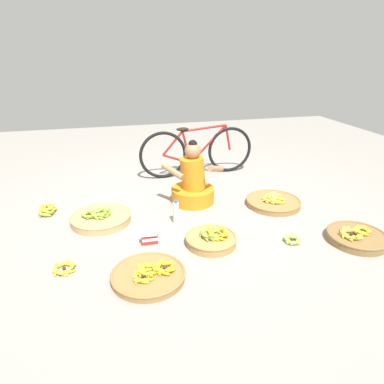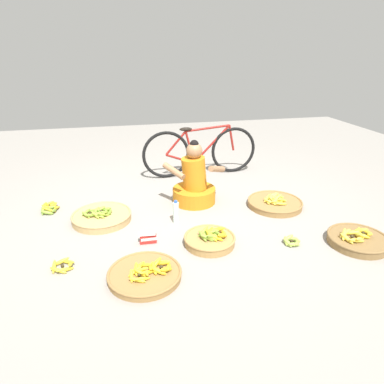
# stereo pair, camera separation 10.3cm
# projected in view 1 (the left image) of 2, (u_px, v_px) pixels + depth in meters

# --- Properties ---
(ground_plane) EXTENTS (10.00, 10.00, 0.00)m
(ground_plane) POSITION_uv_depth(u_px,v_px,m) (188.00, 213.00, 3.85)
(ground_plane) COLOR gray
(vendor_woman_front) EXTENTS (0.76, 0.52, 0.78)m
(vendor_woman_front) POSITION_uv_depth(u_px,v_px,m) (193.00, 183.00, 4.05)
(vendor_woman_front) COLOR orange
(vendor_woman_front) RESTS_ON ground
(bicycle_leaning) EXTENTS (1.70, 0.10, 0.73)m
(bicycle_leaning) POSITION_uv_depth(u_px,v_px,m) (197.00, 151.00, 4.91)
(bicycle_leaning) COLOR black
(bicycle_leaning) RESTS_ON ground
(banana_basket_mid_left) EXTENTS (0.50, 0.50, 0.17)m
(banana_basket_mid_left) POSITION_uv_depth(u_px,v_px,m) (211.00, 239.00, 3.23)
(banana_basket_mid_left) COLOR #A87F47
(banana_basket_mid_left) RESTS_ON ground
(banana_basket_back_left) EXTENTS (0.65, 0.65, 0.15)m
(banana_basket_back_left) POSITION_uv_depth(u_px,v_px,m) (273.00, 202.00, 4.04)
(banana_basket_back_left) COLOR olive
(banana_basket_back_left) RESTS_ON ground
(banana_basket_back_right) EXTENTS (0.65, 0.65, 0.16)m
(banana_basket_back_right) POSITION_uv_depth(u_px,v_px,m) (101.00, 218.00, 3.64)
(banana_basket_back_right) COLOR tan
(banana_basket_back_right) RESTS_ON ground
(banana_basket_mid_right) EXTENTS (0.57, 0.57, 0.16)m
(banana_basket_mid_right) POSITION_uv_depth(u_px,v_px,m) (357.00, 237.00, 3.28)
(banana_basket_mid_right) COLOR brown
(banana_basket_mid_right) RESTS_ON ground
(banana_basket_front_left) EXTENTS (0.61, 0.61, 0.13)m
(banana_basket_front_left) POSITION_uv_depth(u_px,v_px,m) (149.00, 275.00, 2.75)
(banana_basket_front_left) COLOR olive
(banana_basket_front_left) RESTS_ON ground
(loose_bananas_back_center) EXTENTS (0.18, 0.18, 0.09)m
(loose_bananas_back_center) POSITION_uv_depth(u_px,v_px,m) (292.00, 240.00, 3.27)
(loose_bananas_back_center) COLOR #9EB747
(loose_bananas_back_center) RESTS_ON ground
(loose_bananas_near_bicycle) EXTENTS (0.21, 0.32, 0.09)m
(loose_bananas_near_bicycle) POSITION_uv_depth(u_px,v_px,m) (47.00, 210.00, 3.87)
(loose_bananas_near_bicycle) COLOR gold
(loose_bananas_near_bicycle) RESTS_ON ground
(loose_bananas_front_center) EXTENTS (0.21, 0.22, 0.08)m
(loose_bananas_front_center) POSITION_uv_depth(u_px,v_px,m) (65.00, 268.00, 2.85)
(loose_bananas_front_center) COLOR yellow
(loose_bananas_front_center) RESTS_ON ground
(water_bottle) EXTENTS (0.06, 0.06, 0.26)m
(water_bottle) POSITION_uv_depth(u_px,v_px,m) (176.00, 213.00, 3.60)
(water_bottle) COLOR silver
(water_bottle) RESTS_ON ground
(packet_carton_stack) EXTENTS (0.18, 0.07, 0.12)m
(packet_carton_stack) POSITION_uv_depth(u_px,v_px,m) (149.00, 238.00, 3.24)
(packet_carton_stack) COLOR red
(packet_carton_stack) RESTS_ON ground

